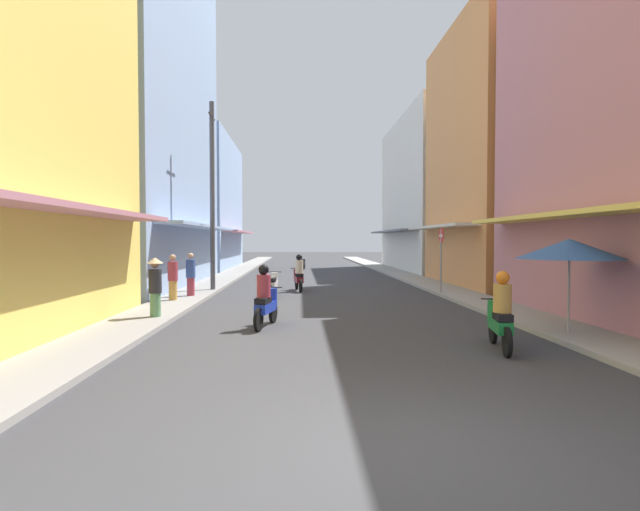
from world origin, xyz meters
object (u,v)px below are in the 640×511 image
Objects in this scene: utility_pole at (212,196)px; street_sign_no_entry at (441,252)px; motorbike_white at (273,284)px; motorbike_maroon at (299,275)px; pedestrian_foreground at (155,285)px; motorbike_green at (500,315)px; pedestrian_midway at (173,279)px; motorbike_black at (301,263)px; vendor_umbrella at (569,249)px; motorbike_blue at (266,299)px; pedestrian_far at (191,276)px.

utility_pole reaches higher than street_sign_no_entry.
motorbike_white is 0.68× the size of street_sign_no_entry.
motorbike_maroon is 1.05× the size of pedestrian_foreground.
motorbike_green is (4.95, -8.92, 0.20)m from motorbike_white.
motorbike_green is 0.68× the size of street_sign_no_entry.
pedestrian_foreground is (0.47, -3.62, 0.12)m from pedestrian_midway.
motorbike_black is 19.18m from pedestrian_midway.
pedestrian_midway is at bearing 138.15° from motorbike_green.
vendor_umbrella is 8.24m from street_sign_no_entry.
motorbike_white is at bearing -93.79° from motorbike_black.
vendor_umbrella is 0.86× the size of street_sign_no_entry.
pedestrian_midway is 0.64× the size of street_sign_no_entry.
pedestrian_foreground is (-7.82, 3.80, 0.26)m from motorbike_green.
street_sign_no_entry reaches higher than motorbike_white.
motorbike_green is (3.82, -26.07, 0.20)m from motorbike_black.
street_sign_no_entry is (9.41, 5.61, 0.75)m from pedestrian_foreground.
vendor_umbrella is at bearing -14.83° from pedestrian_foreground.
motorbike_blue is 1.05× the size of pedestrian_far.
motorbike_green is (4.79, -2.73, 0.00)m from motorbike_blue.
street_sign_no_entry reaches higher than motorbike_blue.
motorbike_maroon is 1.00× the size of motorbike_white.
vendor_umbrella is at bearing -37.00° from pedestrian_far.
pedestrian_foreground is 0.22× the size of utility_pole.
motorbike_green is at bearing -70.54° from motorbike_maroon.
pedestrian_midway is 12.12m from vendor_umbrella.
motorbike_green is (3.99, -11.29, 0.00)m from motorbike_maroon.
motorbike_black is 0.66× the size of street_sign_no_entry.
street_sign_no_entry is (5.58, -1.88, 1.01)m from motorbike_maroon.
motorbike_maroon is 5.78m from pedestrian_midway.
pedestrian_foreground reaches higher than motorbike_green.
motorbike_black is at bearing 76.53° from pedestrian_midway.
motorbike_maroon is at bearing 41.97° from pedestrian_midway.
pedestrian_midway is at bearing 148.90° from vendor_umbrella.
motorbike_maroon is 0.23× the size of utility_pole.
motorbike_green is at bearing -41.85° from pedestrian_midway.
motorbike_blue is 0.78× the size of vendor_umbrella.
vendor_umbrella is at bearing -86.78° from street_sign_no_entry.
pedestrian_midway is at bearing -101.41° from utility_pole.
motorbike_green is 0.79× the size of vendor_umbrella.
utility_pole is (-3.74, -15.05, 3.52)m from motorbike_black.
pedestrian_foreground reaches higher than motorbike_blue.
motorbike_black is (0.17, 14.78, -0.20)m from motorbike_maroon.
pedestrian_far is at bearing 117.88° from motorbike_blue.
motorbike_blue is at bearing -133.68° from street_sign_no_entry.
street_sign_no_entry is at bearing 11.37° from pedestrian_midway.
motorbike_blue is at bearing -71.54° from utility_pole.
pedestrian_far is at bearing -147.37° from motorbike_maroon.
motorbike_black is 1.04× the size of pedestrian_midway.
utility_pole reaches higher than pedestrian_midway.
pedestrian_midway is at bearing -155.71° from motorbike_white.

